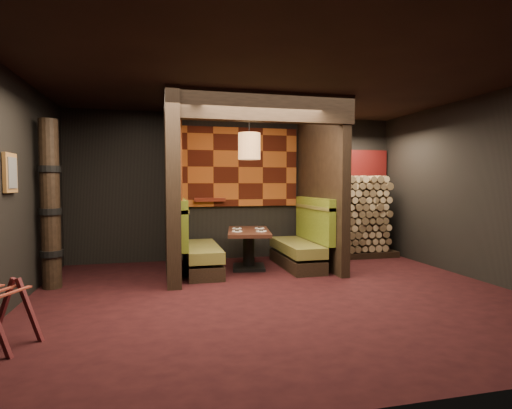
% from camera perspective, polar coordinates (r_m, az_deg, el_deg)
% --- Properties ---
extents(floor, '(6.50, 5.50, 0.02)m').
position_cam_1_polar(floor, '(5.50, 3.23, -12.87)').
color(floor, black).
rests_on(floor, ground).
extents(ceiling, '(6.50, 5.50, 0.02)m').
position_cam_1_polar(ceiling, '(5.46, 3.33, 17.47)').
color(ceiling, black).
rests_on(ceiling, ground).
extents(wall_back, '(6.50, 0.02, 2.85)m').
position_cam_1_polar(wall_back, '(7.98, -2.44, 2.52)').
color(wall_back, black).
rests_on(wall_back, ground).
extents(wall_front, '(6.50, 0.02, 2.85)m').
position_cam_1_polar(wall_front, '(2.77, 19.98, 1.32)').
color(wall_front, black).
rests_on(wall_front, ground).
extents(wall_left, '(0.02, 5.50, 2.85)m').
position_cam_1_polar(wall_left, '(5.36, -32.38, 1.78)').
color(wall_left, black).
rests_on(wall_left, ground).
extents(wall_right, '(0.02, 5.50, 2.85)m').
position_cam_1_polar(wall_right, '(6.97, 29.91, 2.04)').
color(wall_right, black).
rests_on(wall_right, ground).
extents(partition_left, '(0.20, 2.20, 2.85)m').
position_cam_1_polar(partition_left, '(6.72, -11.98, 2.35)').
color(partition_left, black).
rests_on(partition_left, floor).
extents(partition_right, '(0.15, 2.10, 2.85)m').
position_cam_1_polar(partition_right, '(7.33, 9.20, 2.43)').
color(partition_right, black).
rests_on(partition_right, floor).
extents(header_beam, '(2.85, 0.18, 0.44)m').
position_cam_1_polar(header_beam, '(6.07, 1.12, 13.80)').
color(header_beam, black).
rests_on(header_beam, partition_left).
extents(tapa_back_panel, '(2.40, 0.06, 1.55)m').
position_cam_1_polar(tapa_back_panel, '(7.93, -2.56, 5.37)').
color(tapa_back_panel, '#994819').
rests_on(tapa_back_panel, wall_back).
extents(tapa_side_panel, '(0.04, 1.85, 1.45)m').
position_cam_1_polar(tapa_side_panel, '(6.91, -11.06, 5.91)').
color(tapa_side_panel, '#994819').
rests_on(tapa_side_panel, partition_left).
extents(lacquer_shelf, '(0.60, 0.12, 0.07)m').
position_cam_1_polar(lacquer_shelf, '(7.78, -6.63, 0.68)').
color(lacquer_shelf, '#5E1D12').
rests_on(lacquer_shelf, wall_back).
extents(booth_bench_left, '(0.68, 1.60, 1.14)m').
position_cam_1_polar(booth_bench_left, '(6.83, -8.61, -6.24)').
color(booth_bench_left, black).
rests_on(booth_bench_left, floor).
extents(booth_bench_right, '(0.68, 1.60, 1.14)m').
position_cam_1_polar(booth_bench_right, '(7.24, 6.57, -5.70)').
color(booth_bench_right, black).
rests_on(booth_bench_right, floor).
extents(dining_table, '(0.93, 1.40, 0.69)m').
position_cam_1_polar(dining_table, '(6.99, -1.05, -5.57)').
color(dining_table, black).
rests_on(dining_table, floor).
extents(place_settings, '(0.66, 0.69, 0.03)m').
position_cam_1_polar(place_settings, '(6.96, -1.05, -3.58)').
color(place_settings, white).
rests_on(place_settings, dining_table).
extents(pendant_lamp, '(0.38, 0.38, 0.94)m').
position_cam_1_polar(pendant_lamp, '(6.89, -0.97, 8.32)').
color(pendant_lamp, '#A97545').
rests_on(pendant_lamp, ceiling).
extents(framed_picture, '(0.05, 0.36, 0.46)m').
position_cam_1_polar(framed_picture, '(5.44, -31.66, 3.87)').
color(framed_picture, olive).
rests_on(framed_picture, wall_left).
extents(luggage_rack, '(0.71, 0.62, 0.64)m').
position_cam_1_polar(luggage_rack, '(4.43, -32.69, -12.90)').
color(luggage_rack, '#441317').
rests_on(luggage_rack, floor).
extents(totem_column, '(0.31, 0.31, 2.40)m').
position_cam_1_polar(totem_column, '(6.36, -27.32, -0.11)').
color(totem_column, black).
rests_on(totem_column, floor).
extents(firewood_stack, '(1.73, 0.70, 1.64)m').
position_cam_1_polar(firewood_stack, '(8.37, 13.68, -1.70)').
color(firewood_stack, black).
rests_on(firewood_stack, floor).
extents(mosaic_header, '(1.83, 0.10, 0.56)m').
position_cam_1_polar(mosaic_header, '(8.64, 12.77, 5.76)').
color(mosaic_header, maroon).
rests_on(mosaic_header, wall_back).
extents(bay_front_post, '(0.08, 0.08, 2.85)m').
position_cam_1_polar(bay_front_post, '(7.61, 9.07, 2.46)').
color(bay_front_post, black).
rests_on(bay_front_post, floor).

